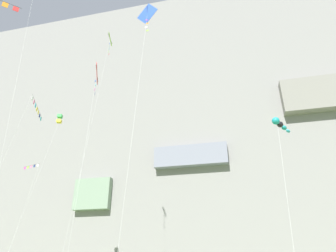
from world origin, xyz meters
name	(u,v)px	position (x,y,z in m)	size (l,w,h in m)	color
cliff_face	(197,130)	(0.04, 66.55, 36.16)	(180.00, 26.81, 72.37)	gray
kite_diamond_mid_left	(109,43)	(-8.06, 27.52, 33.89)	(0.72, 7.10, 35.94)	#8CCC33
kite_diamond_mid_right	(96,76)	(-5.24, 19.97, 22.02)	(1.26, 3.55, 23.72)	red
kite_banner_high_center	(31,120)	(-8.70, 15.57, 14.70)	(3.04, 4.58, 16.18)	black
kite_box_high_right	(59,119)	(-17.37, 31.69, 23.83)	(0.85, 6.02, 24.64)	green
kite_windsock_upper_left	(280,124)	(12.74, 18.93, 13.46)	(2.66, 7.06, 13.86)	teal
kite_banner_upper_right	(28,181)	(-16.42, 26.33, 12.50)	(2.92, 1.89, 14.57)	black
kite_diamond_low_center	(147,19)	(2.46, 13.73, 22.46)	(2.01, 2.82, 24.21)	blue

